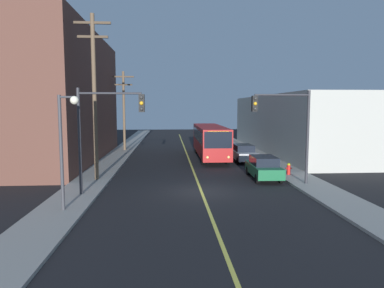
# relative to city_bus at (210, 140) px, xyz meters

# --- Properties ---
(ground_plane) EXTENTS (120.00, 120.00, 0.00)m
(ground_plane) POSITION_rel_city_bus_xyz_m (-2.20, -14.11, -1.82)
(ground_plane) COLOR black
(sidewalk_left) EXTENTS (2.50, 90.00, 0.15)m
(sidewalk_left) POSITION_rel_city_bus_xyz_m (-9.45, -4.11, -1.74)
(sidewalk_left) COLOR gray
(sidewalk_left) RESTS_ON ground
(sidewalk_right) EXTENTS (2.50, 90.00, 0.15)m
(sidewalk_right) POSITION_rel_city_bus_xyz_m (5.05, -4.11, -1.74)
(sidewalk_right) COLOR gray
(sidewalk_right) RESTS_ON ground
(lane_stripe_center) EXTENTS (0.16, 60.00, 0.01)m
(lane_stripe_center) POSITION_rel_city_bus_xyz_m (-2.20, 0.89, -1.81)
(lane_stripe_center) COLOR #D8CC4C
(lane_stripe_center) RESTS_ON ground
(building_left_brick) EXTENTS (10.00, 21.59, 11.92)m
(building_left_brick) POSITION_rel_city_bus_xyz_m (-15.69, -1.03, 4.14)
(building_left_brick) COLOR brown
(building_left_brick) RESTS_ON ground
(building_right_warehouse) EXTENTS (12.00, 26.88, 6.39)m
(building_right_warehouse) POSITION_rel_city_bus_xyz_m (12.30, 4.49, 1.38)
(building_right_warehouse) COLOR #B2B2A8
(building_right_warehouse) RESTS_ON ground
(city_bus) EXTENTS (2.63, 12.17, 3.20)m
(city_bus) POSITION_rel_city_bus_xyz_m (0.00, 0.00, 0.00)
(city_bus) COLOR maroon
(city_bus) RESTS_ON ground
(parked_car_green) EXTENTS (1.91, 4.44, 1.62)m
(parked_car_green) POSITION_rel_city_bus_xyz_m (2.57, -10.71, -0.98)
(parked_car_green) COLOR #196038
(parked_car_green) RESTS_ON ground
(parked_car_silver) EXTENTS (1.93, 4.45, 1.62)m
(parked_car_silver) POSITION_rel_city_bus_xyz_m (2.80, -2.79, -0.98)
(parked_car_silver) COLOR #B7B7BC
(parked_car_silver) RESTS_ON ground
(utility_pole_near) EXTENTS (2.40, 0.28, 11.05)m
(utility_pole_near) POSITION_rel_city_bus_xyz_m (-9.10, -10.81, 4.37)
(utility_pole_near) COLOR brown
(utility_pole_near) RESTS_ON sidewalk_left
(utility_pole_mid) EXTENTS (2.40, 0.28, 9.01)m
(utility_pole_mid) POSITION_rel_city_bus_xyz_m (-9.29, 5.95, 3.32)
(utility_pole_mid) COLOR brown
(utility_pole_mid) RESTS_ON sidewalk_left
(traffic_signal_left_corner) EXTENTS (3.75, 0.48, 6.00)m
(traffic_signal_left_corner) POSITION_rel_city_bus_xyz_m (-7.61, -14.90, 2.49)
(traffic_signal_left_corner) COLOR #2D2D33
(traffic_signal_left_corner) RESTS_ON sidewalk_left
(traffic_signal_right_corner) EXTENTS (3.75, 0.48, 6.00)m
(traffic_signal_right_corner) POSITION_rel_city_bus_xyz_m (3.21, -13.02, 2.49)
(traffic_signal_right_corner) COLOR #2D2D33
(traffic_signal_right_corner) RESTS_ON sidewalk_right
(street_lamp_left) EXTENTS (0.98, 0.40, 5.50)m
(street_lamp_left) POSITION_rel_city_bus_xyz_m (-9.03, -17.93, 1.92)
(street_lamp_left) COLOR #38383D
(street_lamp_left) RESTS_ON sidewalk_left
(fire_hydrant) EXTENTS (0.44, 0.26, 0.84)m
(fire_hydrant) POSITION_rel_city_bus_xyz_m (4.65, -9.97, -1.23)
(fire_hydrant) COLOR red
(fire_hydrant) RESTS_ON sidewalk_right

